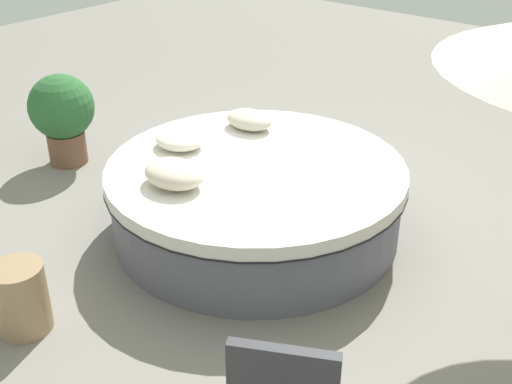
% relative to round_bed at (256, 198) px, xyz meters
% --- Properties ---
extents(ground_plane, '(16.00, 16.00, 0.00)m').
position_rel_round_bed_xyz_m(ground_plane, '(0.00, 0.00, -0.32)').
color(ground_plane, gray).
extents(round_bed, '(2.48, 2.48, 0.63)m').
position_rel_round_bed_xyz_m(round_bed, '(0.00, 0.00, 0.00)').
color(round_bed, '#595966').
rests_on(round_bed, ground_plane).
extents(throw_pillow_0, '(0.46, 0.34, 0.17)m').
position_rel_round_bed_xyz_m(throw_pillow_0, '(0.54, -0.56, 0.39)').
color(throw_pillow_0, beige).
rests_on(throw_pillow_0, round_bed).
extents(throw_pillow_1, '(0.44, 0.38, 0.14)m').
position_rel_round_bed_xyz_m(throw_pillow_1, '(0.73, 0.14, 0.38)').
color(throw_pillow_1, silver).
rests_on(throw_pillow_1, round_bed).
extents(throw_pillow_2, '(0.51, 0.39, 0.19)m').
position_rel_round_bed_xyz_m(throw_pillow_2, '(0.27, 0.66, 0.40)').
color(throw_pillow_2, beige).
rests_on(throw_pillow_2, round_bed).
extents(planter, '(0.66, 0.66, 0.94)m').
position_rel_round_bed_xyz_m(planter, '(2.37, 0.18, 0.23)').
color(planter, brown).
rests_on(planter, ground_plane).
extents(side_table, '(0.37, 0.37, 0.50)m').
position_rel_round_bed_xyz_m(side_table, '(0.43, 1.98, -0.07)').
color(side_table, '#997A56').
rests_on(side_table, ground_plane).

